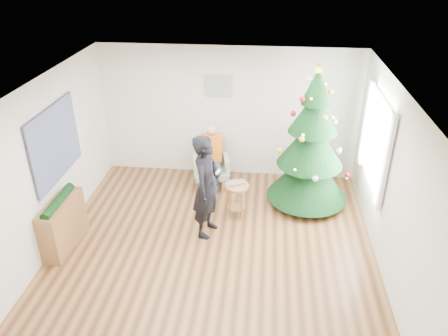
# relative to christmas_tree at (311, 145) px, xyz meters

# --- Properties ---
(floor) EXTENTS (5.00, 5.00, 0.00)m
(floor) POSITION_rel_christmas_tree_xyz_m (-1.52, -1.47, -1.17)
(floor) COLOR brown
(floor) RESTS_ON ground
(ceiling) EXTENTS (5.00, 5.00, 0.00)m
(ceiling) POSITION_rel_christmas_tree_xyz_m (-1.52, -1.47, 1.43)
(ceiling) COLOR white
(ceiling) RESTS_ON wall_back
(wall_back) EXTENTS (5.00, 0.00, 5.00)m
(wall_back) POSITION_rel_christmas_tree_xyz_m (-1.52, 1.03, 0.13)
(wall_back) COLOR silver
(wall_back) RESTS_ON floor
(wall_front) EXTENTS (5.00, 0.00, 5.00)m
(wall_front) POSITION_rel_christmas_tree_xyz_m (-1.52, -3.97, 0.13)
(wall_front) COLOR silver
(wall_front) RESTS_ON floor
(wall_left) EXTENTS (0.00, 5.00, 5.00)m
(wall_left) POSITION_rel_christmas_tree_xyz_m (-4.02, -1.47, 0.13)
(wall_left) COLOR silver
(wall_left) RESTS_ON floor
(wall_right) EXTENTS (0.00, 5.00, 5.00)m
(wall_right) POSITION_rel_christmas_tree_xyz_m (0.98, -1.47, 0.13)
(wall_right) COLOR silver
(wall_right) RESTS_ON floor
(window_panel) EXTENTS (0.04, 1.30, 1.40)m
(window_panel) POSITION_rel_christmas_tree_xyz_m (0.95, -0.47, 0.33)
(window_panel) COLOR white
(window_panel) RESTS_ON wall_right
(curtains) EXTENTS (0.05, 1.75, 1.50)m
(curtains) POSITION_rel_christmas_tree_xyz_m (0.92, -0.47, 0.33)
(curtains) COLOR white
(curtains) RESTS_ON wall_right
(christmas_tree) EXTENTS (1.44, 1.44, 2.60)m
(christmas_tree) POSITION_rel_christmas_tree_xyz_m (0.00, 0.00, 0.00)
(christmas_tree) COLOR #3F2816
(christmas_tree) RESTS_ON floor
(stool) EXTENTS (0.42, 0.42, 0.63)m
(stool) POSITION_rel_christmas_tree_xyz_m (-1.23, -0.58, -0.85)
(stool) COLOR brown
(stool) RESTS_ON floor
(laptop) EXTENTS (0.41, 0.37, 0.03)m
(laptop) POSITION_rel_christmas_tree_xyz_m (-1.23, -0.58, -0.53)
(laptop) COLOR silver
(laptop) RESTS_ON stool
(armchair) EXTENTS (0.77, 0.73, 0.95)m
(armchair) POSITION_rel_christmas_tree_xyz_m (-1.81, 0.46, -0.82)
(armchair) COLOR gray
(armchair) RESTS_ON floor
(seated_person) EXTENTS (0.43, 0.58, 1.25)m
(seated_person) POSITION_rel_christmas_tree_xyz_m (-1.80, 0.41, -0.54)
(seated_person) COLOR navy
(seated_person) RESTS_ON armchair
(standing_man) EXTENTS (0.56, 0.72, 1.74)m
(standing_man) POSITION_rel_christmas_tree_xyz_m (-1.67, -1.09, -0.30)
(standing_man) COLOR black
(standing_man) RESTS_ON floor
(game_controller) EXTENTS (0.07, 0.13, 0.04)m
(game_controller) POSITION_rel_christmas_tree_xyz_m (-1.49, -1.12, -0.01)
(game_controller) COLOR white
(game_controller) RESTS_ON standing_man
(console) EXTENTS (0.35, 1.01, 0.80)m
(console) POSITION_rel_christmas_tree_xyz_m (-3.85, -1.67, -0.77)
(console) COLOR brown
(console) RESTS_ON floor
(garland) EXTENTS (0.14, 0.90, 0.14)m
(garland) POSITION_rel_christmas_tree_xyz_m (-3.85, -1.67, -0.35)
(garland) COLOR black
(garland) RESTS_ON console
(tapestry) EXTENTS (0.03, 1.50, 1.15)m
(tapestry) POSITION_rel_christmas_tree_xyz_m (-3.98, -1.17, 0.38)
(tapestry) COLOR black
(tapestry) RESTS_ON wall_left
(framed_picture) EXTENTS (0.52, 0.05, 0.42)m
(framed_picture) POSITION_rel_christmas_tree_xyz_m (-1.72, 0.99, 0.68)
(framed_picture) COLOR tan
(framed_picture) RESTS_ON wall_back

